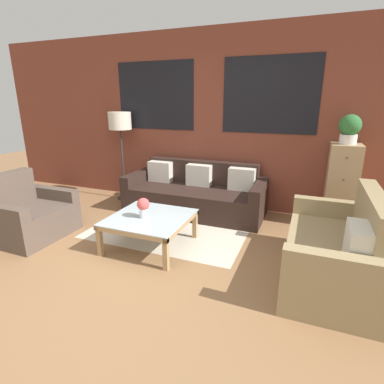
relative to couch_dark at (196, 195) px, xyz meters
name	(u,v)px	position (x,y,z in m)	size (l,w,h in m)	color
ground_plane	(132,273)	(0.04, -1.95, -0.28)	(16.00, 16.00, 0.00)	#8E6642
wall_back_brick	(209,121)	(0.04, 0.49, 1.12)	(8.40, 0.09, 2.80)	brown
rug	(171,228)	(-0.08, -0.75, -0.28)	(2.11, 1.51, 0.00)	beige
couch_dark	(196,195)	(0.00, 0.00, 0.00)	(2.18, 0.88, 0.78)	black
settee_vintage	(335,252)	(1.97, -1.31, 0.03)	(0.80, 1.54, 0.92)	#99845B
armchair_corner	(29,216)	(-1.70, -1.66, -0.01)	(0.80, 0.93, 0.84)	brown
coffee_table	(150,221)	(-0.08, -1.34, 0.05)	(0.92, 0.92, 0.39)	silver
floor_lamp	(120,125)	(-1.45, 0.14, 1.05)	(0.38, 0.38, 1.54)	#2D2D2D
drawer_cabinet	(341,186)	(2.08, 0.20, 0.30)	(0.39, 0.43, 1.17)	tan
potted_plant	(350,128)	(2.08, 0.20, 1.10)	(0.28, 0.28, 0.39)	silver
flower_vase	(143,206)	(-0.13, -1.39, 0.25)	(0.15, 0.15, 0.24)	silver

